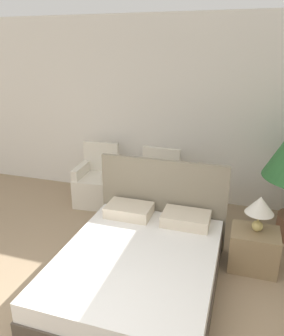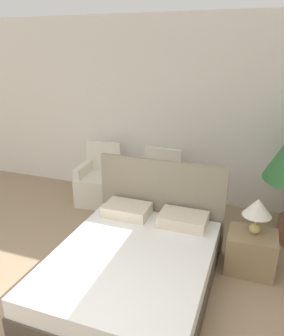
# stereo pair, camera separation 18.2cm
# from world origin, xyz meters

# --- Properties ---
(wall_back) EXTENTS (10.00, 0.06, 2.90)m
(wall_back) POSITION_xyz_m (0.00, 3.68, 1.45)
(wall_back) COLOR white
(wall_back) RESTS_ON ground_plane
(bed) EXTENTS (1.62, 2.03, 1.12)m
(bed) POSITION_xyz_m (0.35, 1.37, 0.25)
(bed) COLOR #4C4238
(bed) RESTS_ON ground_plane
(armchair_near_window_left) EXTENTS (0.65, 0.69, 0.95)m
(armchair_near_window_left) POSITION_xyz_m (-0.95, 3.06, 0.30)
(armchair_near_window_left) COLOR silver
(armchair_near_window_left) RESTS_ON ground_plane
(armchair_near_window_right) EXTENTS (0.61, 0.65, 0.95)m
(armchair_near_window_right) POSITION_xyz_m (0.05, 3.06, 0.30)
(armchair_near_window_right) COLOR silver
(armchair_near_window_right) RESTS_ON ground_plane
(nightstand) EXTENTS (0.53, 0.43, 0.47)m
(nightstand) POSITION_xyz_m (1.50, 2.04, 0.23)
(nightstand) COLOR #937A56
(nightstand) RESTS_ON ground_plane
(table_lamp) EXTENTS (0.32, 0.32, 0.42)m
(table_lamp) POSITION_xyz_m (1.51, 2.06, 0.77)
(table_lamp) COLOR tan
(table_lamp) RESTS_ON nightstand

